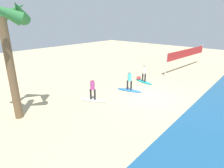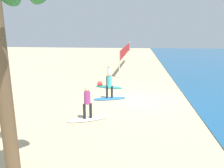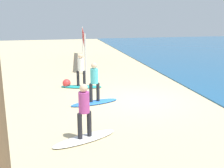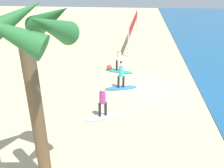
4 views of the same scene
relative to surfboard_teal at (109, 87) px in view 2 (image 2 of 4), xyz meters
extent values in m
plane|color=#CCB789|center=(2.77, 2.24, -0.04)|extent=(60.00, 60.00, 0.00)
ellipsoid|color=teal|center=(0.00, 0.00, 0.00)|extent=(1.07, 2.17, 0.09)
cylinder|color=#232328|center=(0.04, 0.15, 0.43)|extent=(0.14, 0.14, 0.78)
cylinder|color=#232328|center=(-0.04, -0.15, 0.43)|extent=(0.14, 0.14, 0.78)
cylinder|color=white|center=(0.00, 0.00, 1.14)|extent=(0.32, 0.32, 0.62)
sphere|color=beige|center=(0.00, 0.00, 1.56)|extent=(0.24, 0.24, 0.24)
ellipsoid|color=blue|center=(2.70, 0.27, 0.00)|extent=(1.09, 2.17, 0.09)
cylinder|color=#232328|center=(2.66, 0.42, 0.43)|extent=(0.14, 0.14, 0.78)
cylinder|color=#232328|center=(2.74, 0.12, 0.43)|extent=(0.14, 0.14, 0.78)
cylinder|color=#4CC6D1|center=(2.70, 0.27, 1.14)|extent=(0.32, 0.32, 0.62)
sphere|color=beige|center=(2.70, 0.27, 1.56)|extent=(0.24, 0.24, 0.24)
ellipsoid|color=white|center=(6.07, -0.54, 0.00)|extent=(1.35, 2.15, 0.09)
cylinder|color=#232328|center=(6.01, -0.40, 0.43)|extent=(0.14, 0.14, 0.78)
cylinder|color=#232328|center=(6.13, -0.69, 0.43)|extent=(0.14, 0.14, 0.78)
cylinder|color=#B74293|center=(6.07, -0.54, 1.14)|extent=(0.32, 0.32, 0.62)
sphere|color=beige|center=(6.07, -0.54, 1.56)|extent=(0.24, 0.24, 0.24)
cylinder|color=silver|center=(-12.18, 1.45, 1.21)|extent=(0.10, 0.10, 2.50)
cylinder|color=silver|center=(-3.22, 0.61, 1.21)|extent=(0.10, 0.10, 2.50)
cube|color=red|center=(-7.70, 1.03, 1.85)|extent=(8.96, 0.86, 0.90)
cylinder|color=brown|center=(10.68, -2.11, 2.82)|extent=(0.44, 0.44, 5.73)
sphere|color=#E53838|center=(-0.25, -0.73, 0.16)|extent=(0.42, 0.42, 0.42)
camera|label=1|loc=(14.57, 8.64, 5.52)|focal=29.88mm
camera|label=2|loc=(16.97, 1.54, 4.79)|focal=37.61mm
camera|label=3|loc=(13.67, -1.36, 3.63)|focal=44.32mm
camera|label=4|loc=(17.31, 0.77, 7.50)|focal=40.87mm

